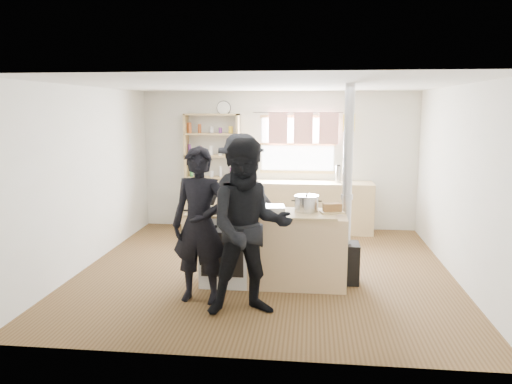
% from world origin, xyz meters
% --- Properties ---
extents(ground, '(5.00, 5.00, 0.01)m').
position_xyz_m(ground, '(0.00, 0.00, -0.01)').
color(ground, brown).
rests_on(ground, ground).
extents(back_counter, '(3.40, 0.55, 0.90)m').
position_xyz_m(back_counter, '(0.00, 2.22, 0.45)').
color(back_counter, tan).
rests_on(back_counter, ground).
extents(shelving_unit, '(1.00, 0.28, 1.20)m').
position_xyz_m(shelving_unit, '(-1.20, 2.34, 1.51)').
color(shelving_unit, tan).
rests_on(shelving_unit, back_counter).
extents(thermos, '(0.10, 0.10, 0.30)m').
position_xyz_m(thermos, '(1.08, 2.22, 1.05)').
color(thermos, silver).
rests_on(thermos, back_counter).
extents(cooking_island, '(1.97, 0.64, 0.93)m').
position_xyz_m(cooking_island, '(0.14, -0.55, 0.47)').
color(cooking_island, white).
rests_on(cooking_island, ground).
extents(skillet_greens, '(0.29, 0.29, 0.05)m').
position_xyz_m(skillet_greens, '(-0.63, -0.71, 0.96)').
color(skillet_greens, black).
rests_on(skillet_greens, cooking_island).
extents(roast_tray, '(0.36, 0.33, 0.08)m').
position_xyz_m(roast_tray, '(0.12, -0.55, 0.97)').
color(roast_tray, silver).
rests_on(roast_tray, cooking_island).
extents(stockpot_stove, '(0.22, 0.22, 0.18)m').
position_xyz_m(stockpot_stove, '(-0.40, -0.42, 1.01)').
color(stockpot_stove, silver).
rests_on(stockpot_stove, cooking_island).
extents(stockpot_counter, '(0.31, 0.31, 0.23)m').
position_xyz_m(stockpot_counter, '(0.55, -0.47, 1.03)').
color(stockpot_counter, '#B5B5B7').
rests_on(stockpot_counter, cooking_island).
extents(bread_board, '(0.32, 0.26, 0.12)m').
position_xyz_m(bread_board, '(0.87, -0.53, 0.98)').
color(bread_board, tan).
rests_on(bread_board, cooking_island).
extents(flue_heater, '(0.35, 0.35, 2.50)m').
position_xyz_m(flue_heater, '(1.05, -0.39, 0.65)').
color(flue_heater, black).
rests_on(flue_heater, ground).
extents(person_near_left, '(0.70, 0.50, 1.79)m').
position_xyz_m(person_near_left, '(-0.64, -1.20, 0.89)').
color(person_near_left, black).
rests_on(person_near_left, ground).
extents(person_near_right, '(1.07, 0.93, 1.90)m').
position_xyz_m(person_near_right, '(-0.04, -1.50, 0.95)').
color(person_near_right, black).
rests_on(person_near_right, ground).
extents(person_far, '(1.32, 0.94, 1.85)m').
position_xyz_m(person_far, '(-0.39, 0.37, 0.92)').
color(person_far, black).
rests_on(person_far, ground).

